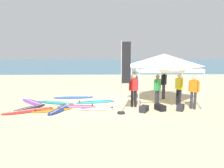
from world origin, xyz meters
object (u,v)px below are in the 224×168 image
object	(u,v)px
surfboard_purple	(32,102)
surfboard_blue	(74,97)
canopy_tent	(164,60)
gear_bag_on_sand	(180,107)
gear_bag_by_pole	(144,109)
surfboard_white	(97,109)
surfboard_orange	(52,110)
surfboard_navy	(60,109)
person_green	(157,88)
surfboard_cyan	(95,102)
gear_bag_near_tent	(160,108)
person_black	(164,83)
surfboard_red	(28,111)
surfboard_black	(28,109)
person_red	(134,88)
person_orange	(194,90)
surfboard_teal	(55,102)
banner_flag	(124,81)
person_grey	(134,84)
person_yellow	(179,87)
surfboard_pink	(77,106)

from	to	relation	value
surfboard_purple	surfboard_blue	bearing A→B (deg)	28.06
canopy_tent	gear_bag_on_sand	world-z (taller)	canopy_tent
gear_bag_by_pole	gear_bag_on_sand	distance (m)	1.87
surfboard_white	surfboard_orange	xyz separation A→B (m)	(-2.22, -0.19, -0.00)
surfboard_navy	person_green	world-z (taller)	person_green
surfboard_cyan	surfboard_orange	distance (m)	2.68
canopy_tent	person_green	bearing A→B (deg)	-120.00
surfboard_orange	gear_bag_on_sand	bearing A→B (deg)	-0.52
person_green	gear_bag_near_tent	xyz separation A→B (m)	(0.01, -0.67, -0.85)
surfboard_orange	person_black	bearing A→B (deg)	22.26
canopy_tent	person_black	distance (m)	1.74
surfboard_red	surfboard_white	bearing A→B (deg)	4.44
surfboard_black	person_red	distance (m)	5.51
surfboard_navy	person_orange	distance (m)	6.79
surfboard_teal	gear_bag_near_tent	world-z (taller)	gear_bag_near_tent
surfboard_black	banner_flag	world-z (taller)	banner_flag
surfboard_black	person_grey	distance (m)	5.98
surfboard_blue	gear_bag_on_sand	world-z (taller)	gear_bag_on_sand
canopy_tent	surfboard_black	xyz separation A→B (m)	(-7.17, -1.21, -2.35)
person_yellow	person_orange	bearing A→B (deg)	-54.79
surfboard_white	surfboard_blue	bearing A→B (deg)	119.65
surfboard_cyan	surfboard_orange	xyz separation A→B (m)	(-2.07, -1.70, 0.00)
canopy_tent	gear_bag_near_tent	distance (m)	2.80
person_orange	gear_bag_by_pole	size ratio (longest dim) A/B	2.85
surfboard_red	gear_bag_on_sand	distance (m)	7.51
surfboard_purple	banner_flag	size ratio (longest dim) A/B	0.59
surfboard_teal	gear_bag_near_tent	xyz separation A→B (m)	(5.54, -1.66, 0.10)
gear_bag_near_tent	person_red	bearing A→B (deg)	151.01
surfboard_pink	banner_flag	size ratio (longest dim) A/B	0.62
person_black	surfboard_red	bearing A→B (deg)	-160.43
surfboard_red	gear_bag_on_sand	world-z (taller)	gear_bag_on_sand
surfboard_purple	surfboard_navy	bearing A→B (deg)	-40.88
surfboard_orange	person_red	bearing A→B (deg)	8.74
surfboard_red	person_red	world-z (taller)	person_red
surfboard_purple	surfboard_black	bearing A→B (deg)	-80.22
person_orange	gear_bag_on_sand	size ratio (longest dim) A/B	2.85
person_grey	person_orange	bearing A→B (deg)	-36.06
person_yellow	gear_bag_on_sand	bearing A→B (deg)	-101.12
surfboard_black	gear_bag_near_tent	size ratio (longest dim) A/B	3.48
surfboard_pink	person_red	size ratio (longest dim) A/B	1.23
person_yellow	banner_flag	size ratio (longest dim) A/B	0.50
surfboard_purple	person_orange	size ratio (longest dim) A/B	1.17
surfboard_blue	surfboard_white	xyz separation A→B (m)	(1.58, -2.77, 0.00)
surfboard_white	person_black	world-z (taller)	person_black
surfboard_purple	person_green	xyz separation A→B (m)	(6.89, -1.17, 0.95)
surfboard_purple	surfboard_cyan	world-z (taller)	same
surfboard_pink	person_red	distance (m)	3.15
surfboard_cyan	banner_flag	world-z (taller)	banner_flag
surfboard_navy	person_black	distance (m)	6.35
person_black	person_orange	bearing A→B (deg)	-68.66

